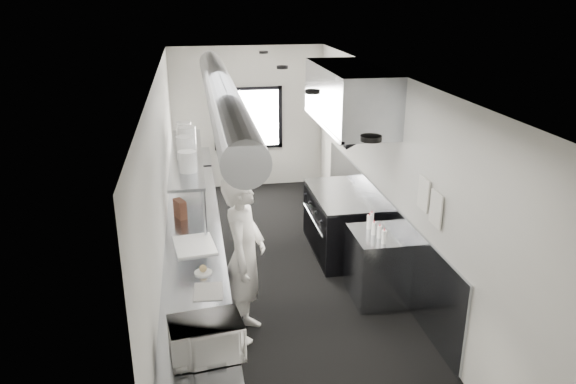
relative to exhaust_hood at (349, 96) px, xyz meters
name	(u,v)px	position (x,y,z in m)	size (l,w,h in m)	color
floor	(280,278)	(-1.10, -0.70, -2.39)	(3.00, 8.00, 0.01)	black
ceiling	(279,76)	(-1.10, -0.70, 0.41)	(3.00, 8.00, 0.01)	silver
wall_back	(248,118)	(-1.10, 3.30, -0.99)	(3.00, 0.02, 2.80)	beige
wall_left	(163,190)	(-2.60, -0.70, -0.99)	(0.02, 8.00, 2.80)	beige
wall_right	(389,177)	(0.40, -0.70, -0.99)	(0.02, 8.00, 2.80)	beige
wall_cladding	(377,226)	(0.38, -0.40, -1.84)	(0.03, 5.50, 1.10)	#9BA1A9
hvac_duct	(221,92)	(-1.80, -0.30, 0.16)	(0.40, 0.40, 6.40)	gray
service_window	(248,118)	(-1.10, 3.26, -0.99)	(1.36, 0.05, 1.25)	silver
exhaust_hood	(349,96)	(0.00, 0.00, 0.00)	(0.81, 2.20, 0.88)	#9BA1A9
prep_counter	(196,273)	(-2.25, -1.20, -1.94)	(0.70, 6.00, 0.90)	#9BA1A9
pass_shelf	(187,157)	(-2.29, 0.30, -0.86)	(0.45, 3.00, 0.68)	#9BA1A9
range	(340,223)	(-0.06, 0.00, -1.92)	(0.88, 1.60, 0.94)	black
bottle_station	(377,266)	(0.05, -1.40, -1.94)	(0.65, 0.80, 0.90)	#9BA1A9
far_work_table	(193,179)	(-2.25, 2.50, -1.94)	(0.70, 1.20, 0.90)	#9BA1A9
notice_sheet_a	(424,194)	(0.37, -1.90, -0.79)	(0.02, 0.28, 0.38)	silver
notice_sheet_b	(436,209)	(0.37, -2.25, -0.84)	(0.02, 0.28, 0.38)	silver
line_cook	(244,258)	(-1.70, -1.92, -1.41)	(0.71, 0.47, 1.95)	silver
microwave	(206,339)	(-2.17, -3.51, -1.32)	(0.55, 0.42, 0.33)	white
deli_tub_a	(180,325)	(-2.40, -3.09, -1.44)	(0.13, 0.13, 0.09)	beige
deli_tub_b	(178,328)	(-2.41, -3.14, -1.44)	(0.15, 0.15, 0.11)	beige
newspaper	(208,291)	(-2.12, -2.46, -1.49)	(0.29, 0.36, 0.01)	silver
small_plate	(203,272)	(-2.16, -2.06, -1.48)	(0.19, 0.19, 0.02)	white
pastry	(203,268)	(-2.16, -2.06, -1.43)	(0.08, 0.08, 0.08)	tan
cutting_board	(195,245)	(-2.24, -1.35, -1.48)	(0.46, 0.62, 0.02)	white
knife_block	(180,209)	(-2.41, -0.43, -1.37)	(0.10, 0.23, 0.25)	brown
plate_stack_a	(188,162)	(-2.27, -0.51, -0.68)	(0.23, 0.23, 0.27)	white
plate_stack_b	(185,148)	(-2.30, 0.08, -0.66)	(0.25, 0.25, 0.32)	white
plate_stack_c	(187,139)	(-2.27, 0.49, -0.64)	(0.25, 0.25, 0.36)	white
plate_stack_d	(184,133)	(-2.32, 0.88, -0.65)	(0.22, 0.22, 0.34)	white
squeeze_bottle_a	(384,237)	(0.02, -1.68, -1.40)	(0.06, 0.06, 0.17)	white
squeeze_bottle_b	(379,232)	(0.02, -1.51, -1.41)	(0.05, 0.05, 0.16)	white
squeeze_bottle_c	(374,228)	(-0.02, -1.41, -1.41)	(0.06, 0.06, 0.17)	white
squeeze_bottle_d	(369,222)	(-0.02, -1.22, -1.40)	(0.06, 0.06, 0.19)	white
squeeze_bottle_e	(371,219)	(0.04, -1.12, -1.40)	(0.06, 0.06, 0.18)	white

